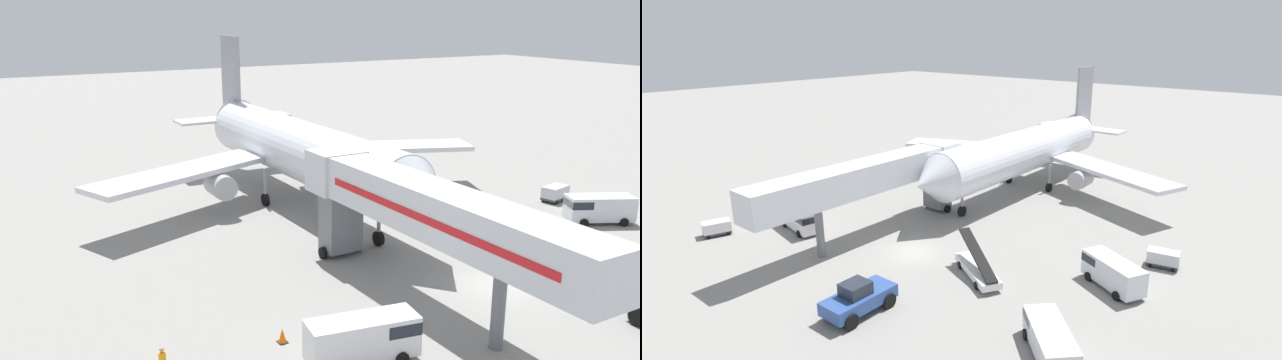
% 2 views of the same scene
% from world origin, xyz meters
% --- Properties ---
extents(ground_plane, '(300.00, 300.00, 0.00)m').
position_xyz_m(ground_plane, '(0.00, 0.00, 0.00)').
color(ground_plane, gray).
extents(airplane_at_gate, '(37.09, 37.74, 13.96)m').
position_xyz_m(airplane_at_gate, '(-2.47, 22.08, 4.86)').
color(airplane_at_gate, silver).
rests_on(airplane_at_gate, ground).
extents(jet_bridge, '(3.48, 23.42, 7.35)m').
position_xyz_m(jet_bridge, '(-5.62, 1.07, 5.59)').
color(jet_bridge, silver).
rests_on(jet_bridge, ground).
extents(pushback_tug, '(2.70, 5.20, 2.38)m').
position_xyz_m(pushback_tug, '(4.06, -9.24, 1.11)').
color(pushback_tug, '#2D4C8E').
rests_on(pushback_tug, ground).
extents(belt_loader_truck, '(6.06, 4.48, 2.99)m').
position_xyz_m(belt_loader_truck, '(7.09, 0.05, 0.75)').
color(belt_loader_truck, white).
rests_on(belt_loader_truck, ground).
extents(service_van_rear_left, '(5.53, 4.08, 2.24)m').
position_xyz_m(service_van_rear_left, '(15.82, 5.28, 1.28)').
color(service_van_rear_left, silver).
rests_on(service_van_rear_left, ground).
extents(service_van_outer_right, '(5.77, 2.74, 2.31)m').
position_xyz_m(service_van_outer_right, '(-12.01, -3.30, 1.32)').
color(service_van_outer_right, white).
rests_on(service_van_outer_right, ground).
extents(service_van_near_left, '(5.37, 5.33, 1.81)m').
position_xyz_m(service_van_near_left, '(16.33, -4.86, 1.06)').
color(service_van_near_left, silver).
rests_on(service_van_near_left, ground).
extents(baggage_cart_outer_left, '(2.70, 1.86, 1.37)m').
position_xyz_m(baggage_cart_outer_left, '(17.73, 11.17, 0.77)').
color(baggage_cart_outer_left, '#38383D').
rests_on(baggage_cart_outer_left, ground).
extents(baggage_cart_rear_right, '(2.12, 2.75, 1.37)m').
position_xyz_m(baggage_cart_rear_right, '(-17.13, -9.10, 0.77)').
color(baggage_cart_rear_right, '#38383D').
rests_on(baggage_cart_rear_right, ground).
extents(ground_crew_worker_foreground, '(0.35, 0.35, 1.78)m').
position_xyz_m(ground_crew_worker_foreground, '(-21.12, -0.25, 0.94)').
color(ground_crew_worker_foreground, '#1E2333').
rests_on(ground_crew_worker_foreground, ground).
extents(safety_cone_alpha, '(0.51, 0.51, 0.77)m').
position_xyz_m(safety_cone_alpha, '(-14.72, 0.35, 0.38)').
color(safety_cone_alpha, black).
rests_on(safety_cone_alpha, ground).
extents(safety_cone_bravo, '(0.38, 0.38, 0.59)m').
position_xyz_m(safety_cone_bravo, '(-21.92, -2.70, 0.29)').
color(safety_cone_bravo, black).
rests_on(safety_cone_bravo, ground).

